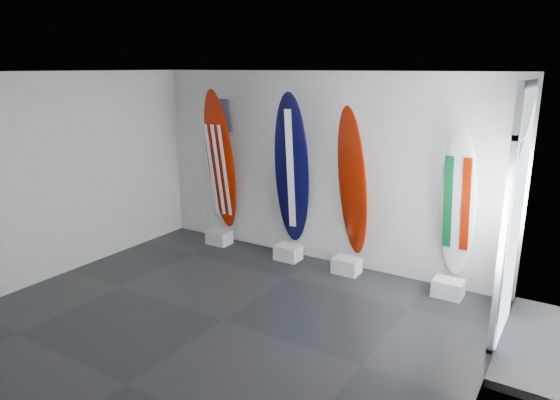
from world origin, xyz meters
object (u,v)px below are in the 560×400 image
Objects in this scene: surfboard_navy at (292,170)px; surfboard_swiss at (352,183)px; surfboard_usa at (220,161)px; surfboard_italy at (458,204)px.

surfboard_swiss is at bearing -12.00° from surfboard_navy.
surfboard_usa is at bearing -165.36° from surfboard_swiss.
surfboard_italy is (1.52, 0.00, -0.09)m from surfboard_swiss.
surfboard_italy is at bearing 14.64° from surfboard_swiss.
surfboard_usa is at bearing 168.00° from surfboard_navy.
surfboard_swiss is 1.09× the size of surfboard_italy.
surfboard_swiss is 1.52m from surfboard_italy.
surfboard_navy reaches higher than surfboard_italy.
surfboard_italy is (2.56, 0.00, -0.18)m from surfboard_navy.
surfboard_usa is 4.00m from surfboard_italy.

